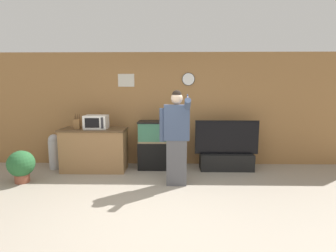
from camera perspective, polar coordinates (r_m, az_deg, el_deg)
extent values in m
plane|color=gray|center=(3.93, -3.99, -18.96)|extent=(18.00, 18.00, 0.00)
cube|color=olive|center=(6.14, -1.94, 3.64)|extent=(10.00, 0.06, 2.60)
cube|color=beige|center=(6.17, -9.09, 9.79)|extent=(0.37, 0.02, 0.29)
cylinder|color=white|center=(6.08, 4.46, 10.13)|extent=(0.27, 0.03, 0.27)
cylinder|color=black|center=(6.08, 4.46, 10.13)|extent=(0.29, 0.01, 0.29)
cube|color=olive|center=(5.95, -15.70, -5.13)|extent=(1.36, 0.56, 0.90)
cube|color=#513A24|center=(5.86, -15.88, -0.70)|extent=(1.40, 0.60, 0.03)
cube|color=white|center=(5.83, -15.36, 0.88)|extent=(0.48, 0.34, 0.29)
cube|color=black|center=(5.68, -16.23, 0.65)|extent=(0.30, 0.01, 0.20)
cube|color=#2D2D33|center=(5.62, -14.16, 0.65)|extent=(0.05, 0.01, 0.23)
cube|color=brown|center=(5.92, -19.19, 0.43)|extent=(0.13, 0.11, 0.21)
cylinder|color=brown|center=(5.92, -19.65, 1.78)|extent=(0.02, 0.02, 0.07)
cylinder|color=brown|center=(5.91, -19.23, 1.79)|extent=(0.02, 0.02, 0.07)
cylinder|color=brown|center=(5.89, -18.81, 1.79)|extent=(0.02, 0.02, 0.07)
cylinder|color=brown|center=(5.96, -19.52, 2.00)|extent=(0.02, 0.02, 0.11)
cylinder|color=brown|center=(5.94, -19.10, 2.00)|extent=(0.02, 0.02, 0.11)
cylinder|color=brown|center=(5.93, -18.67, 2.00)|extent=(0.02, 0.02, 0.11)
cube|color=black|center=(5.95, -2.31, -6.27)|extent=(0.84, 0.50, 0.60)
cube|color=#937F5B|center=(5.88, -2.33, -3.23)|extent=(0.82, 0.48, 0.04)
cube|color=#387556|center=(5.84, -2.34, -1.20)|extent=(0.81, 0.48, 0.44)
cube|color=black|center=(5.81, -2.36, 0.90)|extent=(0.84, 0.50, 0.03)
cube|color=black|center=(5.99, 12.55, -7.56)|extent=(1.16, 0.40, 0.36)
cube|color=black|center=(5.86, 12.72, -2.47)|extent=(1.36, 0.05, 0.72)
cube|color=black|center=(5.89, 12.67, -2.41)|extent=(1.39, 0.01, 0.75)
cube|color=#515156|center=(4.92, 1.85, -7.89)|extent=(0.37, 0.21, 0.85)
cube|color=#3D4C6B|center=(4.77, 1.89, 0.77)|extent=(0.46, 0.22, 0.64)
sphere|color=beige|center=(4.73, 1.92, 6.04)|extent=(0.21, 0.21, 0.21)
sphere|color=black|center=(4.73, 1.92, 6.75)|extent=(0.18, 0.18, 0.18)
cylinder|color=#3D4C6B|center=(4.78, -1.16, 0.26)|extent=(0.12, 0.12, 0.61)
cylinder|color=#3D4C6B|center=(4.60, 4.25, 4.52)|extent=(0.11, 0.34, 0.28)
cylinder|color=white|center=(4.58, 4.28, 5.80)|extent=(0.02, 0.06, 0.11)
cylinder|color=#2856B2|center=(4.55, 4.30, 6.54)|extent=(0.02, 0.03, 0.05)
cylinder|color=brown|center=(5.84, -29.14, -9.91)|extent=(0.26, 0.26, 0.16)
sphere|color=#286033|center=(5.76, -29.35, -7.15)|extent=(0.50, 0.50, 0.50)
cylinder|color=#B7B7BC|center=(6.43, -23.44, -5.74)|extent=(0.25, 0.25, 0.63)
sphere|color=#ADADB2|center=(6.36, -23.62, -2.72)|extent=(0.24, 0.24, 0.24)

